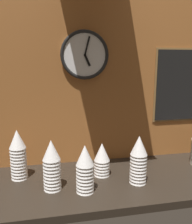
# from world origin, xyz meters

# --- Properties ---
(ground_plane) EXTENTS (1.60, 0.56, 0.04)m
(ground_plane) POSITION_xyz_m (0.00, 0.00, -0.02)
(ground_plane) COLOR black
(wall_tiled_back) EXTENTS (1.60, 0.03, 1.05)m
(wall_tiled_back) POSITION_xyz_m (0.00, 0.27, 0.53)
(wall_tiled_back) COLOR #A3602D
(wall_tiled_back) RESTS_ON ground_plane
(cup_stack_center) EXTENTS (0.09, 0.09, 0.19)m
(cup_stack_center) POSITION_xyz_m (-0.12, 0.04, 0.09)
(cup_stack_center) COLOR white
(cup_stack_center) RESTS_ON ground_plane
(cup_stack_center_left) EXTENTS (0.09, 0.09, 0.24)m
(cup_stack_center_left) POSITION_xyz_m (-0.24, -0.11, 0.12)
(cup_stack_center_left) COLOR white
(cup_stack_center_left) RESTS_ON ground_plane
(cup_stack_left) EXTENTS (0.09, 0.09, 0.26)m
(cup_stack_left) POSITION_xyz_m (-0.40, -0.06, 0.13)
(cup_stack_left) COLOR white
(cup_stack_left) RESTS_ON ground_plane
(cup_stack_center_right) EXTENTS (0.09, 0.09, 0.26)m
(cup_stack_center_right) POSITION_xyz_m (0.05, -0.08, 0.13)
(cup_stack_center_right) COLOR white
(cup_stack_center_right) RESTS_ON ground_plane
(cup_stack_far_left) EXTENTS (0.09, 0.09, 0.27)m
(cup_stack_far_left) POSITION_xyz_m (-0.57, 0.09, 0.14)
(cup_stack_far_left) COLOR white
(cup_stack_far_left) RESTS_ON ground_plane
(wall_clock) EXTENTS (0.28, 0.03, 0.28)m
(wall_clock) POSITION_xyz_m (-0.18, 0.23, 0.66)
(wall_clock) COLOR white
(menu_board) EXTENTS (0.38, 0.01, 0.47)m
(menu_board) POSITION_xyz_m (0.46, 0.24, 0.47)
(menu_board) COLOR olive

